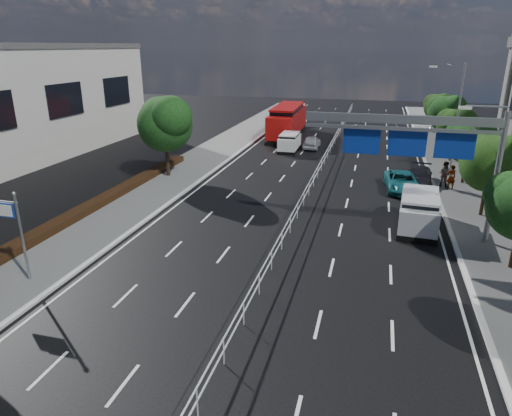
% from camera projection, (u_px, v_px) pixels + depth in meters
% --- Properties ---
extents(ground, '(160.00, 160.00, 0.00)m').
position_uv_depth(ground, '(249.00, 314.00, 18.49)').
color(ground, black).
rests_on(ground, ground).
extents(sidewalk_near, '(5.00, 140.00, 0.14)m').
position_uv_depth(sidewalk_near, '(12.00, 278.00, 21.25)').
color(sidewalk_near, slate).
rests_on(sidewalk_near, ground).
extents(kerb_near, '(0.25, 140.00, 0.15)m').
position_uv_depth(kerb_near, '(58.00, 284.00, 20.64)').
color(kerb_near, silver).
rests_on(kerb_near, ground).
extents(kerb_far, '(0.25, 140.00, 0.15)m').
position_uv_depth(kerb_far, '(491.00, 348.00, 16.29)').
color(kerb_far, silver).
rests_on(kerb_far, ground).
extents(median_fence, '(0.05, 85.00, 1.02)m').
position_uv_depth(median_fence, '(320.00, 167.00, 38.80)').
color(median_fence, silver).
rests_on(median_fence, ground).
extents(hedge_near, '(1.00, 36.00, 0.44)m').
position_uv_depth(hedge_near, '(50.00, 229.00, 26.14)').
color(hedge_near, black).
rests_on(hedge_near, sidewalk_near).
extents(toilet_sign, '(1.62, 0.18, 4.34)m').
position_uv_depth(toilet_sign, '(11.00, 221.00, 20.15)').
color(toilet_sign, gray).
rests_on(toilet_sign, ground).
extents(overhead_gantry, '(10.24, 0.38, 7.45)m').
position_uv_depth(overhead_gantry, '(422.00, 139.00, 24.13)').
color(overhead_gantry, gray).
rests_on(overhead_gantry, ground).
extents(streetlight_far, '(2.78, 2.40, 9.00)m').
position_uv_depth(streetlight_far, '(455.00, 110.00, 37.87)').
color(streetlight_far, gray).
rests_on(streetlight_far, ground).
extents(near_tree_back, '(4.84, 4.51, 6.69)m').
position_uv_depth(near_tree_back, '(165.00, 121.00, 36.18)').
color(near_tree_back, black).
rests_on(near_tree_back, ground).
extents(far_tree_d, '(3.85, 3.59, 5.34)m').
position_uv_depth(far_tree_d, '(491.00, 160.00, 27.71)').
color(far_tree_d, black).
rests_on(far_tree_d, ground).
extents(far_tree_e, '(3.63, 3.38, 5.13)m').
position_uv_depth(far_tree_e, '(470.00, 139.00, 34.59)').
color(far_tree_e, black).
rests_on(far_tree_e, ground).
extents(far_tree_f, '(3.52, 3.28, 5.02)m').
position_uv_depth(far_tree_f, '(455.00, 125.00, 41.44)').
color(far_tree_f, black).
rests_on(far_tree_f, ground).
extents(far_tree_g, '(3.96, 3.69, 5.45)m').
position_uv_depth(far_tree_g, '(446.00, 111.00, 48.17)').
color(far_tree_g, black).
rests_on(far_tree_g, ground).
extents(far_tree_h, '(3.41, 3.18, 4.91)m').
position_uv_depth(far_tree_h, '(438.00, 106.00, 55.11)').
color(far_tree_h, black).
rests_on(far_tree_h, ground).
extents(white_minivan, '(1.86, 4.20, 1.82)m').
position_uv_depth(white_minivan, '(289.00, 142.00, 46.91)').
color(white_minivan, black).
rests_on(white_minivan, ground).
extents(red_bus, '(3.21, 12.24, 3.64)m').
position_uv_depth(red_bus, '(287.00, 120.00, 54.11)').
color(red_bus, black).
rests_on(red_bus, ground).
extents(near_car_silver, '(1.63, 3.97, 1.35)m').
position_uv_depth(near_car_silver, '(312.00, 142.00, 48.07)').
color(near_car_silver, '#A7A9AF').
rests_on(near_car_silver, ground).
extents(near_car_dark, '(1.58, 4.54, 1.49)m').
position_uv_depth(near_car_dark, '(298.00, 119.00, 63.06)').
color(near_car_dark, black).
rests_on(near_car_dark, ground).
extents(silver_minivan, '(2.53, 5.24, 2.12)m').
position_uv_depth(silver_minivan, '(419.00, 211.00, 26.94)').
color(silver_minivan, black).
rests_on(silver_minivan, ground).
extents(parked_car_teal, '(2.73, 5.12, 1.37)m').
position_uv_depth(parked_car_teal, '(402.00, 182.00, 34.02)').
color(parked_car_teal, '#18666F').
rests_on(parked_car_teal, ground).
extents(parked_car_dark, '(2.40, 4.69, 1.30)m').
position_uv_depth(parked_car_dark, '(419.00, 176.00, 35.56)').
color(parked_car_dark, black).
rests_on(parked_car_dark, ground).
extents(pedestrian_a, '(0.79, 0.63, 1.87)m').
position_uv_depth(pedestrian_a, '(451.00, 177.00, 33.71)').
color(pedestrian_a, gray).
rests_on(pedestrian_a, sidewalk_far).
extents(pedestrian_b, '(1.19, 1.12, 1.95)m').
position_uv_depth(pedestrian_b, '(444.00, 174.00, 34.46)').
color(pedestrian_b, gray).
rests_on(pedestrian_b, sidewalk_far).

